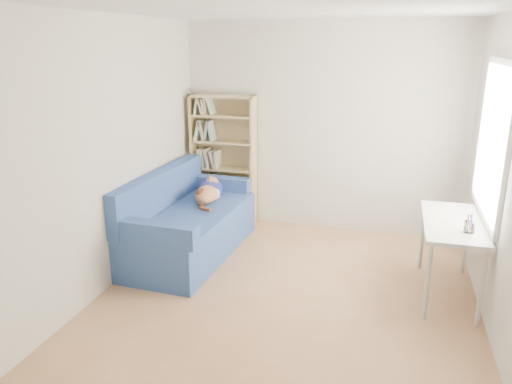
# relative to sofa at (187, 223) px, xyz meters

# --- Properties ---
(ground) EXTENTS (4.00, 4.00, 0.00)m
(ground) POSITION_rel_sofa_xyz_m (1.32, -0.75, -0.36)
(ground) COLOR #A7754B
(ground) RESTS_ON ground
(room_shell) EXTENTS (3.54, 4.04, 2.62)m
(room_shell) POSITION_rel_sofa_xyz_m (1.42, -0.71, 1.28)
(room_shell) COLOR silver
(room_shell) RESTS_ON ground
(sofa) EXTENTS (1.01, 1.96, 0.94)m
(sofa) POSITION_rel_sofa_xyz_m (0.00, 0.00, 0.00)
(sofa) COLOR navy
(sofa) RESTS_ON ground
(bookshelf) EXTENTS (0.85, 0.26, 1.69)m
(bookshelf) POSITION_rel_sofa_xyz_m (0.07, 1.11, 0.43)
(bookshelf) COLOR tan
(bookshelf) RESTS_ON ground
(desk) EXTENTS (0.53, 1.16, 0.75)m
(desk) POSITION_rel_sofa_xyz_m (2.78, -0.26, 0.32)
(desk) COLOR silver
(desk) RESTS_ON ground
(pen_cup) EXTENTS (0.09, 0.09, 0.17)m
(pen_cup) POSITION_rel_sofa_xyz_m (2.88, -0.53, 0.46)
(pen_cup) COLOR white
(pen_cup) RESTS_ON desk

